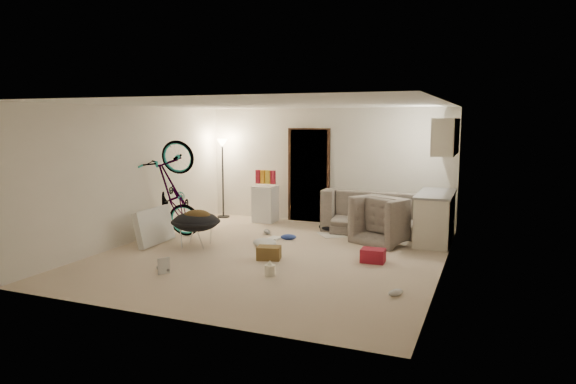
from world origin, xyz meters
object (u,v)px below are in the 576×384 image
at_px(mini_fridge, 265,204).
at_px(tv_box, 154,226).
at_px(floor_lamp, 223,161).
at_px(sofa, 378,216).
at_px(bicycle, 174,211).
at_px(juicer, 270,269).
at_px(kitchen_counter, 435,218).
at_px(saucer_chair, 196,226).
at_px(armchair, 390,225).
at_px(drink_case_a, 269,253).
at_px(drink_case_b, 373,256).

height_order(mini_fridge, tv_box, mini_fridge).
distance_m(floor_lamp, sofa, 3.80).
bearing_deg(bicycle, juicer, -128.82).
relative_size(kitchen_counter, juicer, 6.48).
bearing_deg(saucer_chair, armchair, 27.51).
bearing_deg(sofa, tv_box, 35.32).
relative_size(drink_case_a, drink_case_b, 1.00).
bearing_deg(floor_lamp, drink_case_a, -49.92).
bearing_deg(juicer, drink_case_a, 114.94).
xyz_separation_m(sofa, saucer_chair, (-2.76, -2.42, 0.05)).
bearing_deg(mini_fridge, kitchen_counter, -9.73).
height_order(mini_fridge, saucer_chair, mini_fridge).
height_order(saucer_chair, drink_case_a, saucer_chair).
xyz_separation_m(sofa, drink_case_b, (0.42, -2.28, -0.21)).
xyz_separation_m(bicycle, juicer, (2.74, -1.61, -0.41)).
bearing_deg(sofa, mini_fridge, -2.55).
distance_m(bicycle, drink_case_b, 4.01).
bearing_deg(drink_case_b, mini_fridge, 139.58).
xyz_separation_m(drink_case_a, juicer, (0.37, -0.80, -0.01)).
height_order(armchair, bicycle, bicycle).
bearing_deg(juicer, floor_lamp, 127.26).
distance_m(tv_box, juicer, 2.93).
bearing_deg(sofa, drink_case_b, 100.10).
relative_size(floor_lamp, saucer_chair, 2.07).
height_order(bicycle, mini_fridge, bicycle).
distance_m(bicycle, juicer, 3.21).
xyz_separation_m(floor_lamp, tv_box, (0.10, -2.75, -0.98)).
height_order(floor_lamp, kitchen_counter, floor_lamp).
bearing_deg(kitchen_counter, floor_lamp, 172.34).
distance_m(kitchen_counter, tv_box, 5.18).
xyz_separation_m(kitchen_counter, saucer_chair, (-3.93, -1.97, -0.07)).
bearing_deg(mini_fridge, drink_case_b, -40.07).
relative_size(armchair, bicycle, 0.52).
xyz_separation_m(floor_lamp, juicer, (2.84, -3.74, -1.21)).
bearing_deg(drink_case_a, mini_fridge, 101.72).
height_order(mini_fridge, drink_case_a, mini_fridge).
height_order(armchair, drink_case_a, armchair).
relative_size(floor_lamp, drink_case_a, 4.85).
bearing_deg(drink_case_a, floor_lamp, 116.30).
distance_m(sofa, armchair, 0.88).
height_order(armchair, mini_fridge, mini_fridge).
xyz_separation_m(tv_box, drink_case_a, (2.37, -0.19, -0.22)).
bearing_deg(sofa, kitchen_counter, 158.65).
height_order(mini_fridge, drink_case_b, mini_fridge).
relative_size(kitchen_counter, drink_case_a, 4.02).
xyz_separation_m(floor_lamp, drink_case_a, (2.47, -2.94, -1.20)).
distance_m(floor_lamp, tv_box, 2.92).
xyz_separation_m(mini_fridge, drink_case_a, (1.35, -2.84, -0.29)).
bearing_deg(saucer_chair, drink_case_a, -11.27).
distance_m(kitchen_counter, mini_fridge, 3.75).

